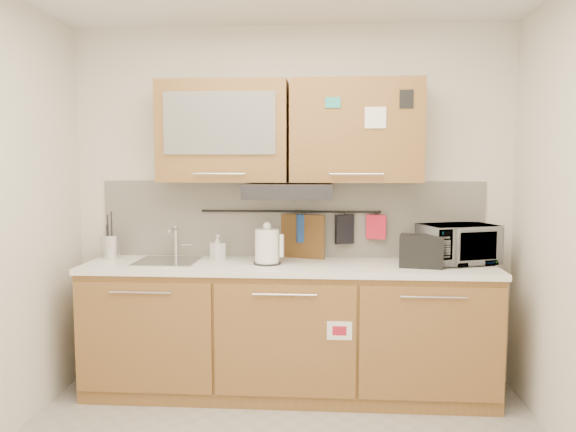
# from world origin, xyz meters

# --- Properties ---
(wall_back) EXTENTS (3.20, 0.00, 3.20)m
(wall_back) POSITION_xyz_m (0.00, 1.50, 1.30)
(wall_back) COLOR silver
(wall_back) RESTS_ON ground
(base_cabinet) EXTENTS (2.80, 0.64, 0.88)m
(base_cabinet) POSITION_xyz_m (0.00, 1.19, 0.41)
(base_cabinet) COLOR olive
(base_cabinet) RESTS_ON floor
(countertop) EXTENTS (2.82, 0.62, 0.04)m
(countertop) POSITION_xyz_m (0.00, 1.19, 0.90)
(countertop) COLOR white
(countertop) RESTS_ON base_cabinet
(backsplash) EXTENTS (2.80, 0.02, 0.56)m
(backsplash) POSITION_xyz_m (0.00, 1.49, 1.20)
(backsplash) COLOR silver
(backsplash) RESTS_ON countertop
(upper_cabinets) EXTENTS (1.82, 0.37, 0.70)m
(upper_cabinets) POSITION_xyz_m (-0.00, 1.32, 1.83)
(upper_cabinets) COLOR olive
(upper_cabinets) RESTS_ON wall_back
(range_hood) EXTENTS (0.60, 0.46, 0.10)m
(range_hood) POSITION_xyz_m (0.00, 1.25, 1.42)
(range_hood) COLOR black
(range_hood) RESTS_ON upper_cabinets
(sink) EXTENTS (0.42, 0.40, 0.26)m
(sink) POSITION_xyz_m (-0.85, 1.21, 0.92)
(sink) COLOR silver
(sink) RESTS_ON countertop
(utensil_rail) EXTENTS (1.30, 0.02, 0.02)m
(utensil_rail) POSITION_xyz_m (0.00, 1.45, 1.26)
(utensil_rail) COLOR black
(utensil_rail) RESTS_ON backsplash
(utensil_crock) EXTENTS (0.18, 0.18, 0.34)m
(utensil_crock) POSITION_xyz_m (-1.30, 1.32, 1.01)
(utensil_crock) COLOR silver
(utensil_crock) RESTS_ON countertop
(kettle) EXTENTS (0.21, 0.19, 0.29)m
(kettle) POSITION_xyz_m (-0.14, 1.17, 1.04)
(kettle) COLOR white
(kettle) RESTS_ON countertop
(toaster) EXTENTS (0.31, 0.22, 0.22)m
(toaster) POSITION_xyz_m (0.90, 1.13, 1.03)
(toaster) COLOR black
(toaster) RESTS_ON countertop
(microwave) EXTENTS (0.57, 0.48, 0.27)m
(microwave) POSITION_xyz_m (1.17, 1.28, 1.06)
(microwave) COLOR #999999
(microwave) RESTS_ON countertop
(soap_bottle) EXTENTS (0.12, 0.12, 0.18)m
(soap_bottle) POSITION_xyz_m (-0.51, 1.31, 1.01)
(soap_bottle) COLOR #999999
(soap_bottle) RESTS_ON countertop
(cutting_board) EXTENTS (0.33, 0.14, 0.42)m
(cutting_board) POSITION_xyz_m (0.09, 1.44, 1.03)
(cutting_board) COLOR brown
(cutting_board) RESTS_ON utensil_rail
(oven_mitt) EXTENTS (0.13, 0.07, 0.20)m
(oven_mitt) POSITION_xyz_m (0.11, 1.44, 1.14)
(oven_mitt) COLOR navy
(oven_mitt) RESTS_ON utensil_rail
(dark_pouch) EXTENTS (0.14, 0.09, 0.21)m
(dark_pouch) POSITION_xyz_m (0.39, 1.44, 1.13)
(dark_pouch) COLOR black
(dark_pouch) RESTS_ON utensil_rail
(pot_holder) EXTENTS (0.14, 0.06, 0.17)m
(pot_holder) POSITION_xyz_m (0.62, 1.44, 1.15)
(pot_holder) COLOR red
(pot_holder) RESTS_ON utensil_rail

